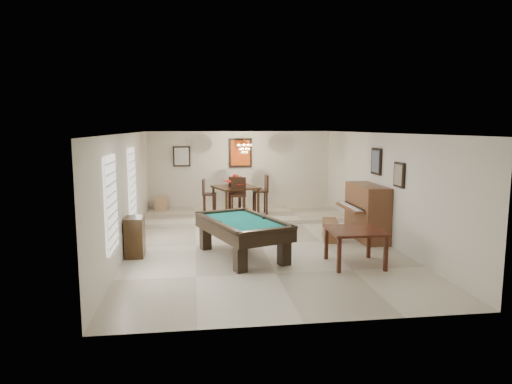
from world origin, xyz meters
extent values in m
cube|color=beige|center=(0.00, 0.00, -0.01)|extent=(6.00, 9.00, 0.02)
cube|color=silver|center=(0.00, 4.50, 1.30)|extent=(6.00, 0.04, 2.60)
cube|color=silver|center=(0.00, -4.50, 1.30)|extent=(6.00, 0.04, 2.60)
cube|color=silver|center=(-3.00, 0.00, 1.30)|extent=(0.04, 9.00, 2.60)
cube|color=silver|center=(3.00, 0.00, 1.30)|extent=(0.04, 9.00, 2.60)
cube|color=white|center=(0.00, 0.00, 2.60)|extent=(6.00, 9.00, 0.04)
cube|color=beige|center=(0.00, 3.25, 0.06)|extent=(6.00, 2.50, 0.12)
cube|color=white|center=(-2.97, -2.20, 1.40)|extent=(0.06, 1.00, 1.70)
cube|color=white|center=(-2.97, 0.60, 1.40)|extent=(0.06, 1.00, 1.70)
cube|color=brown|center=(1.77, 0.15, 0.24)|extent=(0.51, 0.92, 0.48)
cube|color=black|center=(-2.78, -0.71, 0.43)|extent=(0.38, 0.57, 0.85)
cube|color=tan|center=(-2.56, 4.13, 0.32)|extent=(0.40, 0.48, 0.41)
cube|color=#D84C14|center=(0.00, 4.46, 1.90)|extent=(0.75, 0.06, 0.95)
cube|color=white|center=(-1.90, 4.46, 1.80)|extent=(0.55, 0.06, 0.65)
cube|color=slate|center=(2.96, 0.30, 1.90)|extent=(0.06, 0.55, 0.65)
cube|color=gray|center=(2.96, -1.00, 1.70)|extent=(0.06, 0.45, 0.55)
camera|label=1|loc=(-1.49, -10.43, 2.75)|focal=32.00mm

